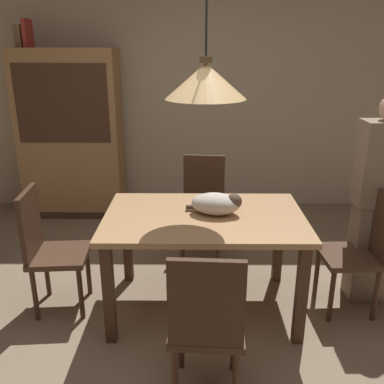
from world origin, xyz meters
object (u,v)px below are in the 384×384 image
Objects in this scene: chair_right_side at (361,246)px; chair_near_front at (206,322)px; chair_left_side at (48,245)px; cat_sleeping at (217,204)px; book_brown_thick at (22,36)px; chair_far_back at (203,202)px; person_standing at (378,203)px; dining_table at (204,228)px; hutch_bookcase at (72,138)px; book_red_tall at (28,33)px; pendant_lamp at (206,81)px.

chair_near_front is at bearing -142.09° from chair_right_side.
cat_sleeping is (1.22, 0.03, 0.32)m from chair_left_side.
chair_left_side is at bearing -68.72° from book_brown_thick.
chair_far_back is 1.48m from person_standing.
chair_near_front is at bearing -90.28° from dining_table.
book_red_tall reaches higher than hutch_bookcase.
book_red_tall is at bearing 109.51° from chair_left_side.
dining_table is 1.51× the size of chair_far_back.
pendant_lamp is (0.00, 0.00, 1.01)m from dining_table.
book_brown_thick is at bearing 151.43° from chair_far_back.
pendant_lamp reaches higher than hutch_bookcase.
book_red_tall is (-0.68, 1.91, 1.48)m from chair_left_side.
dining_table is at bearing -46.50° from book_red_tall.
hutch_bookcase is (-2.58, 1.90, 0.38)m from chair_right_side.
chair_near_front is 3.63m from book_red_tall.
chair_left_side is 0.60× the size of person_standing.
chair_right_side is at bearing 37.91° from chair_near_front.
cat_sleeping is 0.21× the size of hutch_bookcase.
book_brown_thick is at bearing 134.54° from dining_table.
hutch_bookcase is (-1.46, 1.02, 0.38)m from chair_far_back.
book_brown_thick reaches higher than hutch_bookcase.
chair_right_side is 2.26m from chair_left_side.
chair_near_front is 1.44m from chair_right_side.
chair_far_back is 0.91m from cat_sleeping.
book_brown_thick is (-1.87, 2.78, 1.45)m from chair_near_front.
pendant_lamp is (0.00, 0.88, 1.15)m from chair_near_front.
person_standing is (1.19, 0.14, -0.05)m from cat_sleeping.
pendant_lamp is (1.13, 0.01, 1.15)m from chair_left_side.
chair_left_side is 0.50× the size of hutch_bookcase.
dining_table is 5.83× the size of book_brown_thick.
book_red_tall is at bearing 150.55° from chair_far_back.
chair_near_front is (-0.00, -0.88, -0.14)m from dining_table.
chair_far_back is (0.01, 1.76, 0.00)m from chair_near_front.
hutch_bookcase is 1.15m from book_brown_thick.
book_red_tall reaches higher than book_brown_thick.
pendant_lamp reaches higher than chair_left_side.
pendant_lamp is (-1.13, -0.00, 1.15)m from chair_right_side.
cat_sleeping is 2.43m from hutch_bookcase.
book_brown_thick is at bearing 123.88° from chair_near_front.
chair_near_front is at bearing -57.08° from book_red_tall.
hutch_bookcase is (-0.32, 1.91, 0.38)m from chair_left_side.
dining_table is 2.40m from hutch_bookcase.
dining_table is at bearing -179.81° from chair_right_side.
person_standing is (1.28, 0.16, 0.13)m from dining_table.
chair_right_side is 1.00× the size of chair_left_side.
chair_right_side is (1.13, 0.88, 0.00)m from chair_near_front.
person_standing is (1.28, 0.16, -0.88)m from pendant_lamp.
person_standing is at bearing 4.01° from chair_left_side.
person_standing is (1.28, 1.04, 0.27)m from chair_near_front.
dining_table is at bearing 0.29° from chair_left_side.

